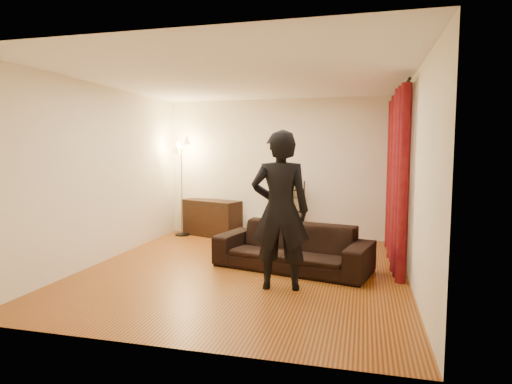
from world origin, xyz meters
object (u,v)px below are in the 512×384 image
(sofa, at_px, (292,247))
(floor_lamp, at_px, (182,188))
(person, at_px, (280,210))
(storage_boxes, at_px, (256,230))
(wire_shelf, at_px, (290,210))
(media_cabinet, at_px, (211,218))

(sofa, height_order, floor_lamp, floor_lamp)
(person, height_order, storage_boxes, person)
(wire_shelf, bearing_deg, sofa, -84.12)
(sofa, relative_size, wire_shelf, 1.98)
(sofa, distance_m, floor_lamp, 3.23)
(media_cabinet, height_order, storage_boxes, media_cabinet)
(sofa, xyz_separation_m, media_cabinet, (-1.97, 2.00, 0.03))
(sofa, distance_m, media_cabinet, 2.81)
(person, height_order, floor_lamp, person)
(sofa, bearing_deg, storage_boxes, 130.54)
(sofa, distance_m, storage_boxes, 2.35)
(person, xyz_separation_m, floor_lamp, (-2.54, 2.77, -0.01))
(sofa, bearing_deg, wire_shelf, 114.39)
(storage_boxes, xyz_separation_m, wire_shelf, (0.67, -0.03, 0.43))
(media_cabinet, xyz_separation_m, storage_boxes, (0.91, 0.08, -0.23))
(media_cabinet, bearing_deg, wire_shelf, 22.00)
(media_cabinet, bearing_deg, person, -35.66)
(person, relative_size, wire_shelf, 1.75)
(media_cabinet, distance_m, wire_shelf, 1.59)
(media_cabinet, bearing_deg, floor_lamp, -147.66)
(sofa, bearing_deg, media_cabinet, 148.15)
(media_cabinet, xyz_separation_m, wire_shelf, (1.58, 0.05, 0.20))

